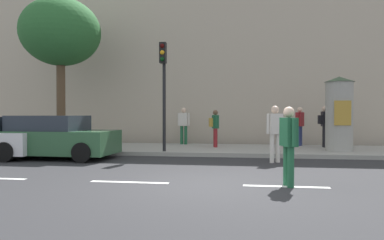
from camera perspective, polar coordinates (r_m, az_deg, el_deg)
The scene contains 14 objects.
ground_plane at distance 8.11m, azimuth 2.08°, elevation -9.97°, with size 80.00×80.00×0.00m, color #2B2B2D.
sidewalk_curb at distance 15.01m, azimuth 4.99°, elevation -4.62°, with size 36.00×4.00×0.15m, color #9E9B93.
lane_markings at distance 8.11m, azimuth 2.08°, elevation -9.95°, with size 25.80×0.16×0.01m.
building_backdrop at distance 20.12m, azimuth 5.84°, elevation 8.67°, with size 36.00×5.00×8.47m, color #B7A893.
traffic_light at distance 13.55m, azimuth -4.46°, elevation 6.52°, with size 0.24×0.45×3.98m.
poster_column at distance 14.77m, azimuth 21.91°, elevation 0.98°, with size 1.08×1.08×2.78m.
street_tree at distance 16.88m, azimuth -19.76°, elevation 12.61°, with size 3.35×3.35×6.28m.
pedestrian_with_backpack at distance 11.82m, azimuth 12.77°, elevation -1.34°, with size 0.54×0.47×1.79m.
pedestrian_in_light_jacket at distance 8.02m, azimuth 14.80°, elevation -2.93°, with size 0.36×0.62×1.69m.
pedestrian_in_red_top at distance 16.66m, azimuth -1.30°, elevation -0.48°, with size 0.56×0.30×1.66m.
pedestrian_with_bag at distance 15.28m, azimuth 3.57°, elevation -0.81°, with size 0.45×0.57×1.55m.
pedestrian_in_dark_shirt at distance 16.54m, azimuth 16.40°, elevation -0.46°, with size 0.41×0.53×1.68m.
pedestrian_near_pole at distance 16.14m, azimuth 19.86°, elevation -0.37°, with size 0.38×0.60×1.72m.
parked_car_silver at distance 13.51m, azimuth -20.75°, elevation -2.58°, with size 4.21×2.09×1.48m.
Camera 1 is at (0.86, -7.92, 1.54)m, focal length 34.31 mm.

